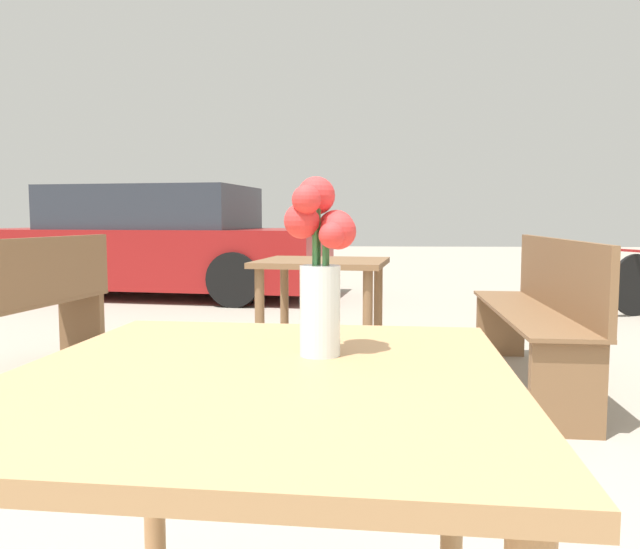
{
  "coord_description": "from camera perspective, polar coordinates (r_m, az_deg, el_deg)",
  "views": [
    {
      "loc": [
        0.15,
        -1.0,
        0.97
      ],
      "look_at": [
        0.09,
        0.12,
        0.87
      ],
      "focal_mm": 35.0,
      "sensor_mm": 36.0,
      "label": 1
    }
  ],
  "objects": [
    {
      "name": "table_front",
      "position": [
        1.07,
        -5.32,
        -13.94
      ],
      "size": [
        0.87,
        0.95,
        0.72
      ],
      "color": "tan",
      "rests_on": "ground_plane"
    },
    {
      "name": "flower_vase",
      "position": [
        1.12,
        0.11,
        0.92
      ],
      "size": [
        0.13,
        0.12,
        0.32
      ],
      "color": "silver",
      "rests_on": "table_front"
    },
    {
      "name": "bench_near",
      "position": [
        4.04,
        -26.37,
        -2.43
      ],
      "size": [
        0.61,
        1.77,
        0.85
      ],
      "color": "brown",
      "rests_on": "ground_plane"
    },
    {
      "name": "bench_middle",
      "position": [
        3.74,
        19.55,
        -2.74
      ],
      "size": [
        0.45,
        1.78,
        0.85
      ],
      "color": "brown",
      "rests_on": "ground_plane"
    },
    {
      "name": "table_back",
      "position": [
        3.41,
        0.21,
        -1.09
      ],
      "size": [
        0.76,
        0.72,
        0.74
      ],
      "color": "brown",
      "rests_on": "ground_plane"
    },
    {
      "name": "bicycle",
      "position": [
        6.54,
        24.26,
        -0.88
      ],
      "size": [
        1.39,
        0.69,
        0.71
      ],
      "color": "black",
      "rests_on": "ground_plane"
    },
    {
      "name": "parked_car",
      "position": [
        8.01,
        -14.9,
        2.69
      ],
      "size": [
        4.42,
        2.24,
        1.35
      ],
      "color": "maroon",
      "rests_on": "ground_plane"
    }
  ]
}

